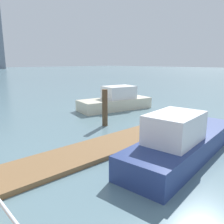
# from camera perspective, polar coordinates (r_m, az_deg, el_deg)

# --- Properties ---
(floating_dock) EXTENTS (12.98, 2.00, 0.18)m
(floating_dock) POSITION_cam_1_polar(r_m,az_deg,el_deg) (10.68, 1.94, -7.38)
(floating_dock) COLOR olive
(floating_dock) RESTS_ON ground_plane
(dock_piling_0) EXTENTS (0.32, 0.32, 2.15)m
(dock_piling_0) POSITION_cam_1_polar(r_m,az_deg,el_deg) (13.36, -1.79, 1.05)
(dock_piling_0) COLOR brown
(dock_piling_0) RESTS_ON ground_plane
(moored_boat_0) EXTENTS (6.09, 3.16, 1.82)m
(moored_boat_0) POSITION_cam_1_polar(r_m,az_deg,el_deg) (18.24, 0.99, 2.83)
(moored_boat_0) COLOR beige
(moored_boat_0) RESTS_ON ground_plane
(moored_boat_2) EXTENTS (7.36, 2.84, 1.92)m
(moored_boat_2) POSITION_cam_1_polar(r_m,az_deg,el_deg) (9.47, 17.14, -6.93)
(moored_boat_2) COLOR navy
(moored_boat_2) RESTS_ON ground_plane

